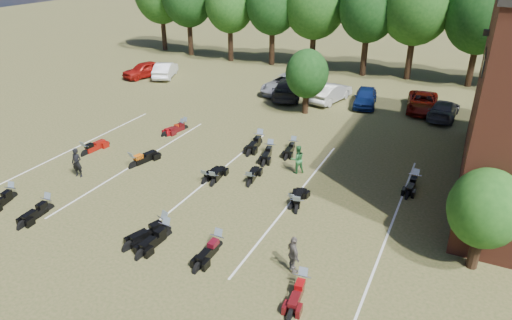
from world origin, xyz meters
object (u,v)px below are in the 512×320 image
Objects in this scene: person_green at (297,159)px; motorcycle_0 at (13,198)px; motorcycle_3 at (164,232)px; person_grey at (293,255)px; car_4 at (365,97)px; motorcycle_14 at (185,129)px; person_black at (77,163)px; car_0 at (144,70)px; motorcycle_7 at (86,155)px.

motorcycle_0 is (-12.18, -9.08, -0.83)m from person_green.
person_green is at bearing 86.49° from motorcycle_3.
person_grey is at bearing 70.10° from person_green.
car_4 is 1.67× the size of motorcycle_3.
person_green is at bearing -5.57° from motorcycle_14.
person_black is 8.79m from motorcycle_14.
person_green is 0.66× the size of motorcycle_3.
car_0 is 2.63× the size of person_green.
car_0 is 2.06× the size of motorcycle_14.
motorcycle_0 is at bearing -91.14° from motorcycle_14.
motorcycle_0 is at bearing 48.73° from person_grey.
person_grey reaches higher than motorcycle_3.
car_0 reaches higher than motorcycle_0.
person_grey is (13.88, -2.44, -0.03)m from person_black.
motorcycle_14 is (2.58, 11.95, 0.00)m from motorcycle_0.
motorcycle_7 is (-15.69, 4.77, -0.82)m from person_grey.
person_black is at bearing -87.42° from motorcycle_14.
car_4 is at bearing -123.63° from motorcycle_7.
person_grey is (2.36, -21.72, 0.10)m from car_4.
person_grey reaches higher than motorcycle_0.
car_4 is at bearing 57.15° from motorcycle_14.
car_4 is 2.58× the size of person_grey.
person_black is 8.00m from motorcycle_3.
car_0 is at bearing 149.71° from motorcycle_14.
person_grey reaches higher than motorcycle_14.
car_0 is 1.91× the size of motorcycle_7.
motorcycle_7 is at bearing -24.68° from person_green.
car_4 reaches higher than motorcycle_7.
person_black is 12.33m from person_green.
person_green reaches higher than car_4.
person_grey is at bearing 18.25° from motorcycle_3.
car_4 is at bearing -132.63° from person_green.
motorcycle_0 is at bearing -128.54° from car_4.
person_grey is 16.80m from motorcycle_14.
motorcycle_7 is at bearing 28.62° from person_grey.
person_black reaches higher than car_4.
motorcycle_14 is at bearing 63.64° from motorcycle_0.
car_4 is 1.84× the size of motorcycle_7.
person_green is at bearing -10.43° from car_0.
motorcycle_14 is (1.29, 8.65, -0.85)m from person_black.
person_grey is at bearing -92.75° from car_4.
car_0 is at bearing -71.39° from person_green.
motorcycle_7 is (-0.52, 5.62, 0.00)m from motorcycle_0.
person_green is at bearing 19.52° from person_black.
motorcycle_14 is (-9.60, 2.87, -0.83)m from person_green.
motorcycle_3 is 12.72m from motorcycle_14.
motorcycle_0 is 0.96× the size of motorcycle_7.
person_green is 10.05m from motorcycle_14.
person_grey is 0.75× the size of motorcycle_0.
person_green reaches higher than motorcycle_3.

